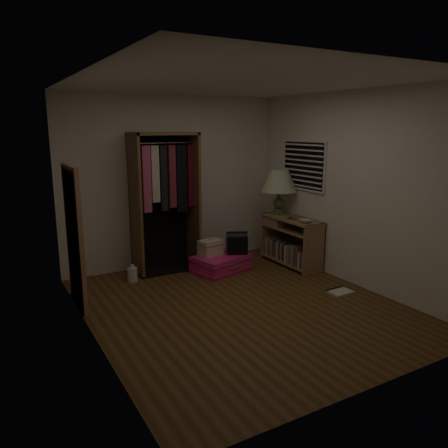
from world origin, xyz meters
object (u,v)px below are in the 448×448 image
Objects in this scene: console_bookshelf at (289,240)px; pink_suitcase at (221,263)px; table_lamp at (279,182)px; black_bag at (237,242)px; floor_mirror at (75,237)px; open_wardrobe at (166,190)px; white_jug at (133,274)px; train_case at (211,247)px.

console_bookshelf is 1.17m from pink_suitcase.
console_bookshelf is at bearing -90.94° from table_lamp.
console_bookshelf is 3.04× the size of black_bag.
black_bag reaches higher than pink_suitcase.
floor_mirror is 1.83× the size of pink_suitcase.
pink_suitcase is at bearing 6.82° from floor_mirror.
floor_mirror is 2.26m from pink_suitcase.
floor_mirror is at bearing 171.87° from pink_suitcase.
table_lamp is at bearing 31.57° from black_bag.
open_wardrobe reaches higher than white_jug.
console_bookshelf is 2.47m from white_jug.
black_bag is 1.21m from table_lamp.
train_case is at bearing -39.07° from open_wardrobe.
open_wardrobe is 1.81m from table_lamp.
open_wardrobe reaches higher than console_bookshelf.
black_bag is (0.39, -0.11, 0.06)m from train_case.
table_lamp is (0.86, 0.12, 0.85)m from black_bag.
black_bag is at bearing -18.66° from pink_suitcase.
floor_mirror reaches higher than console_bookshelf.
open_wardrobe is 1.36m from pink_suitcase.
console_bookshelf is 0.55× the size of open_wardrobe.
open_wardrobe reaches higher than table_lamp.
train_case is 0.53× the size of table_lamp.
table_lamp is at bearing 6.23° from floor_mirror.
pink_suitcase is at bearing -38.96° from open_wardrobe.
floor_mirror reaches higher than black_bag.
train_case reaches higher than white_jug.
white_jug is at bearing 176.89° from table_lamp.
black_bag is at bearing -9.07° from white_jug.
white_jug is (0.83, 0.49, -0.75)m from floor_mirror.
table_lamp reaches higher than pink_suitcase.
white_jug is at bearing -165.34° from black_bag.
open_wardrobe is at bearing 126.09° from pink_suitcase.
white_jug is (-1.29, 0.23, -0.02)m from pink_suitcase.
floor_mirror is (-3.24, -0.04, 0.46)m from console_bookshelf.
black_bag is at bearing -30.54° from open_wardrobe.
open_wardrobe is at bearing 166.68° from table_lamp.
open_wardrobe is 5.56× the size of black_bag.
train_case is 1.54m from table_lamp.
floor_mirror reaches higher than white_jug.
train_case is at bearing -172.64° from black_bag.
open_wardrobe is at bearing 27.52° from floor_mirror.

